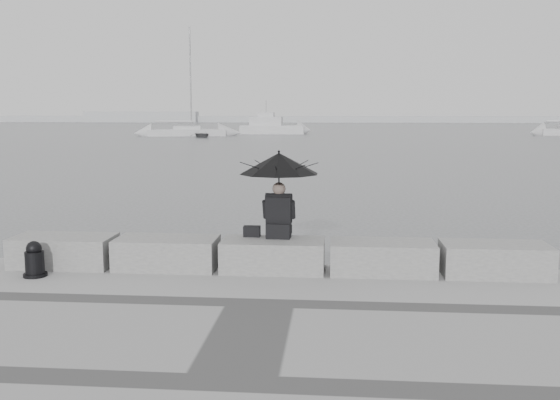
# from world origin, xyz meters

# --- Properties ---
(ground) EXTENTS (360.00, 360.00, 0.00)m
(ground) POSITION_xyz_m (0.00, 0.00, 0.00)
(ground) COLOR #434547
(ground) RESTS_ON ground
(stone_block_far_left) EXTENTS (1.60, 0.80, 0.50)m
(stone_block_far_left) POSITION_xyz_m (-3.40, -0.45, 0.75)
(stone_block_far_left) COLOR slate
(stone_block_far_left) RESTS_ON promenade
(stone_block_left) EXTENTS (1.60, 0.80, 0.50)m
(stone_block_left) POSITION_xyz_m (-1.70, -0.45, 0.75)
(stone_block_left) COLOR slate
(stone_block_left) RESTS_ON promenade
(stone_block_centre) EXTENTS (1.60, 0.80, 0.50)m
(stone_block_centre) POSITION_xyz_m (0.00, -0.45, 0.75)
(stone_block_centre) COLOR slate
(stone_block_centre) RESTS_ON promenade
(stone_block_right) EXTENTS (1.60, 0.80, 0.50)m
(stone_block_right) POSITION_xyz_m (1.70, -0.45, 0.75)
(stone_block_right) COLOR slate
(stone_block_right) RESTS_ON promenade
(stone_block_far_right) EXTENTS (1.60, 0.80, 0.50)m
(stone_block_far_right) POSITION_xyz_m (3.40, -0.45, 0.75)
(stone_block_far_right) COLOR slate
(stone_block_far_right) RESTS_ON promenade
(seated_person) EXTENTS (1.27, 1.27, 1.39)m
(seated_person) POSITION_xyz_m (0.07, -0.25, 2.03)
(seated_person) COLOR black
(seated_person) RESTS_ON stone_block_centre
(bag) EXTENTS (0.27, 0.15, 0.17)m
(bag) POSITION_xyz_m (-0.36, -0.21, 1.09)
(bag) COLOR black
(bag) RESTS_ON stone_block_centre
(mooring_bollard) EXTENTS (0.35, 0.35, 0.56)m
(mooring_bollard) POSITION_xyz_m (-3.56, -1.12, 0.73)
(mooring_bollard) COLOR black
(mooring_bollard) RESTS_ON promenade
(distant_landmass) EXTENTS (180.00, 8.00, 2.80)m
(distant_landmass) POSITION_xyz_m (-8.14, 154.51, 0.90)
(distant_landmass) COLOR #ABAEB0
(distant_landmass) RESTS_ON ground
(sailboat_left) EXTENTS (9.48, 4.53, 12.90)m
(sailboat_left) POSITION_xyz_m (-16.77, 63.98, 0.51)
(sailboat_left) COLOR silver
(sailboat_left) RESTS_ON ground
(motor_cruiser) EXTENTS (8.39, 2.93, 4.50)m
(motor_cruiser) POSITION_xyz_m (-7.18, 71.69, 0.89)
(motor_cruiser) COLOR silver
(motor_cruiser) RESTS_ON ground
(dinghy) EXTENTS (3.67, 2.83, 0.57)m
(dinghy) POSITION_xyz_m (-14.24, 60.79, 0.29)
(dinghy) COLOR slate
(dinghy) RESTS_ON ground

